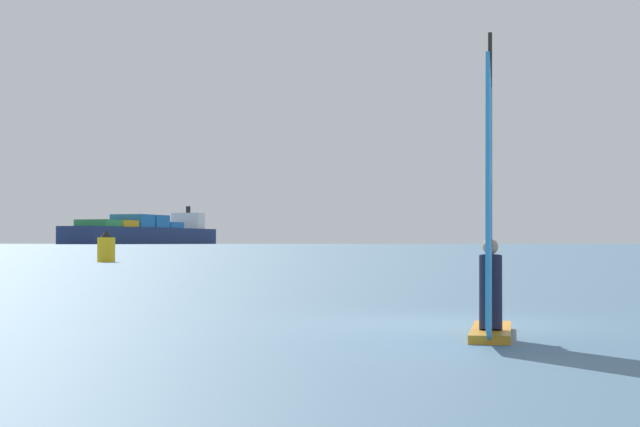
% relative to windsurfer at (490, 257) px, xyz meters
% --- Properties ---
extents(ground_plane, '(4000.00, 4000.00, 0.00)m').
position_rel_windsurfer_xyz_m(ground_plane, '(0.19, 2.84, -1.13)').
color(ground_plane, '#476B84').
extents(windsurfer, '(1.37, 3.61, 4.45)m').
position_rel_windsurfer_xyz_m(windsurfer, '(0.00, 0.00, 0.00)').
color(windsurfer, orange).
rests_on(windsurfer, ground_plane).
extents(cargo_ship, '(119.15, 197.48, 33.59)m').
position_rel_windsurfer_xyz_m(cargo_ship, '(-50.38, 842.55, 8.40)').
color(cargo_ship, navy).
rests_on(cargo_ship, ground_plane).
extents(distant_headland, '(1033.22, 502.23, 53.70)m').
position_rel_windsurfer_xyz_m(distant_headland, '(221.49, 1411.75, 25.72)').
color(distant_headland, '#4C564C').
rests_on(distant_headland, ground_plane).
extents(channel_buoy, '(1.21, 1.21, 2.18)m').
position_rel_windsurfer_xyz_m(channel_buoy, '(-10.36, 57.41, -0.16)').
color(channel_buoy, yellow).
rests_on(channel_buoy, ground_plane).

